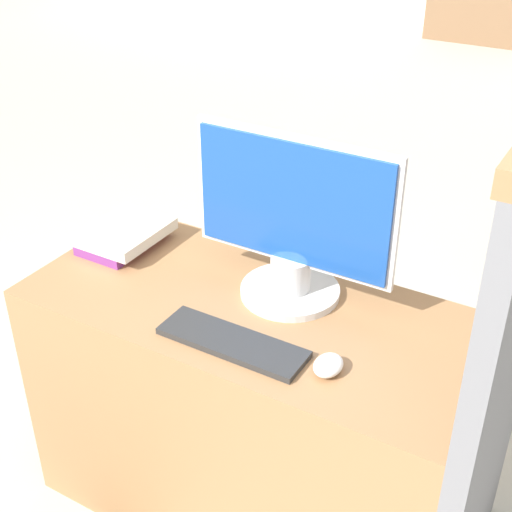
# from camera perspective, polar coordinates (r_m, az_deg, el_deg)

# --- Properties ---
(desk) EXTENTS (1.19, 0.55, 0.73)m
(desk) POSITION_cam_1_polar(r_m,az_deg,el_deg) (2.05, -0.35, -12.42)
(desk) COLOR #9E7047
(desk) RESTS_ON ground_plane
(carrel_divider) EXTENTS (0.07, 0.63, 1.34)m
(carrel_divider) POSITION_cam_1_polar(r_m,az_deg,el_deg) (1.71, 18.68, -10.51)
(carrel_divider) COLOR slate
(carrel_divider) RESTS_ON ground_plane
(monitor) EXTENTS (0.54, 0.26, 0.44)m
(monitor) POSITION_cam_1_polar(r_m,az_deg,el_deg) (1.76, 2.92, 2.54)
(monitor) COLOR silver
(monitor) RESTS_ON desk
(keyboard) EXTENTS (0.36, 0.11, 0.02)m
(keyboard) POSITION_cam_1_polar(r_m,az_deg,el_deg) (1.68, -1.89, -6.92)
(keyboard) COLOR #2D2D2D
(keyboard) RESTS_ON desk
(mouse) EXTENTS (0.06, 0.08, 0.04)m
(mouse) POSITION_cam_1_polar(r_m,az_deg,el_deg) (1.60, 5.80, -8.69)
(mouse) COLOR white
(mouse) RESTS_ON desk
(book_stack) EXTENTS (0.19, 0.24, 0.06)m
(book_stack) POSITION_cam_1_polar(r_m,az_deg,el_deg) (2.09, -10.51, 1.62)
(book_stack) COLOR #7A3384
(book_stack) RESTS_ON desk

